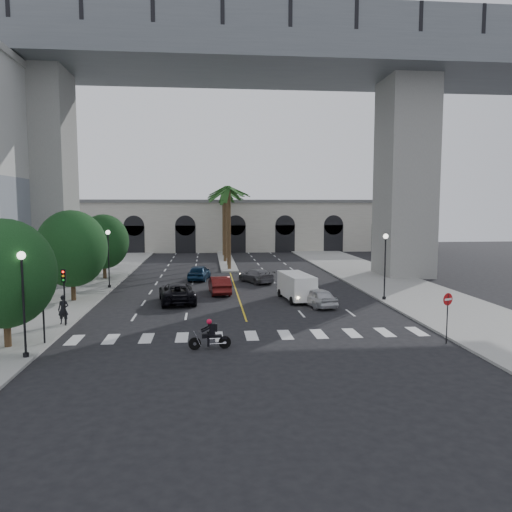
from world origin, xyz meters
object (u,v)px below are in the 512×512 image
(traffic_signal_near, at_px, (43,300))
(do_not_enter_sign, at_px, (448,307))
(cargo_van, at_px, (297,286))
(pedestrian_b, at_px, (8,298))
(motorcycle_rider, at_px, (211,335))
(lamp_post_right, at_px, (385,261))
(car_e, at_px, (199,273))
(car_a, at_px, (318,297))
(lamp_post_left_near, at_px, (23,295))
(lamp_post_left_far, at_px, (108,254))
(traffic_signal_far, at_px, (64,288))
(car_c, at_px, (177,293))
(pedestrian_a, at_px, (63,310))
(car_b, at_px, (220,285))
(car_d, at_px, (256,276))

(traffic_signal_near, distance_m, do_not_enter_sign, 21.87)
(cargo_van, distance_m, pedestrian_b, 21.26)
(traffic_signal_near, bearing_deg, cargo_van, 35.89)
(motorcycle_rider, bearing_deg, lamp_post_right, 36.89)
(motorcycle_rider, relative_size, car_e, 0.49)
(car_a, bearing_deg, lamp_post_left_near, 19.98)
(lamp_post_left_far, height_order, lamp_post_right, same)
(traffic_signal_far, bearing_deg, lamp_post_right, 15.98)
(lamp_post_right, bearing_deg, car_c, 176.52)
(lamp_post_left_far, bearing_deg, traffic_signal_near, -89.69)
(traffic_signal_near, height_order, car_a, traffic_signal_near)
(pedestrian_a, distance_m, do_not_enter_sign, 22.84)
(car_b, bearing_deg, lamp_post_left_near, 56.42)
(motorcycle_rider, xyz_separation_m, car_d, (4.57, 22.51, -0.05))
(motorcycle_rider, bearing_deg, do_not_enter_sign, -5.12)
(car_c, xyz_separation_m, do_not_enter_sign, (15.40, -13.19, 1.26))
(motorcycle_rider, bearing_deg, car_b, 82.86)
(lamp_post_left_far, height_order, do_not_enter_sign, lamp_post_left_far)
(car_b, height_order, pedestrian_b, pedestrian_b)
(car_e, xyz_separation_m, cargo_van, (7.92, -11.74, 0.41))
(lamp_post_left_far, relative_size, car_d, 1.14)
(car_d, relative_size, do_not_enter_sign, 1.67)
(motorcycle_rider, bearing_deg, traffic_signal_far, 144.24)
(car_c, relative_size, cargo_van, 1.09)
(car_a, bearing_deg, car_c, -27.29)
(lamp_post_right, xyz_separation_m, car_e, (-14.78, 12.70, -2.45))
(lamp_post_right, xyz_separation_m, car_a, (-5.71, -1.54, -2.52))
(motorcycle_rider, bearing_deg, pedestrian_b, 139.51)
(car_c, bearing_deg, pedestrian_a, 39.73)
(lamp_post_left_far, xyz_separation_m, car_e, (8.02, 4.70, -2.45))
(motorcycle_rider, bearing_deg, pedestrian_a, 143.18)
(traffic_signal_far, height_order, car_b, traffic_signal_far)
(lamp_post_right, relative_size, traffic_signal_near, 1.47)
(lamp_post_right, xyz_separation_m, pedestrian_a, (-22.90, -6.14, -2.16))
(car_c, bearing_deg, lamp_post_left_far, -54.65)
(lamp_post_left_near, relative_size, traffic_signal_far, 1.47)
(lamp_post_left_near, relative_size, pedestrian_a, 2.93)
(lamp_post_left_near, bearing_deg, car_e, 72.66)
(lamp_post_right, relative_size, cargo_van, 1.03)
(traffic_signal_near, xyz_separation_m, pedestrian_b, (-5.27, 8.94, -1.46))
(lamp_post_left_near, distance_m, traffic_signal_far, 6.54)
(traffic_signal_far, bearing_deg, lamp_post_left_near, -90.88)
(lamp_post_right, distance_m, car_c, 16.51)
(car_a, xyz_separation_m, pedestrian_a, (-17.19, -4.61, 0.36))
(car_a, xyz_separation_m, do_not_enter_sign, (4.81, -10.66, 1.34))
(car_c, xyz_separation_m, pedestrian_a, (-6.60, -7.13, 0.28))
(car_a, height_order, car_d, car_a)
(cargo_van, bearing_deg, pedestrian_a, -163.07)
(lamp_post_left_far, distance_m, do_not_enter_sign, 29.82)
(traffic_signal_near, height_order, car_e, traffic_signal_near)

